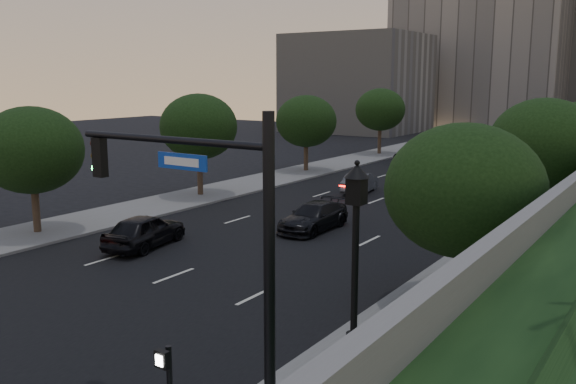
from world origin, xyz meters
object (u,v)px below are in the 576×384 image
Objects in this scene: pedestrian_c at (472,246)px; sedan_near_right at (314,217)px; street_lamp at (355,275)px; pedestrian_b at (496,277)px; sedan_mid_left at (360,183)px; traffic_signal_mast at (227,268)px; sedan_far_left at (410,156)px; pedestrian_a at (413,337)px; sedan_far_right at (506,175)px; sedan_near_left at (145,231)px.

sedan_near_right is at bearing -30.21° from pedestrian_c.
street_lamp is at bearing -55.02° from sedan_near_right.
pedestrian_b is (10.58, -5.29, 0.23)m from sedan_near_right.
street_lamp is 1.33× the size of sedan_mid_left.
sedan_far_left is at bearing 107.82° from traffic_signal_mast.
pedestrian_a is at bearing 19.06° from street_lamp.
pedestrian_a is at bearing 83.93° from pedestrian_c.
traffic_signal_mast is at bearing 62.28° from pedestrian_a.
pedestrian_c is at bearing -16.00° from sedan_near_right.
pedestrian_b is at bearing -73.20° from sedan_far_right.
pedestrian_b is at bearing 106.50° from pedestrian_c.
pedestrian_a reaches higher than sedan_far_left.
sedan_near_left is (-13.59, 5.37, -1.85)m from street_lamp.
sedan_near_left is at bearing 73.35° from sedan_mid_left.
sedan_mid_left is at bearing 88.22° from sedan_far_left.
pedestrian_b is at bearing 104.65° from sedan_far_left.
street_lamp is 10.07m from pedestrian_c.
sedan_far_left is 32.54m from pedestrian_c.
pedestrian_c is at bearing -75.78° from sedan_far_right.
sedan_far_right is at bearing 95.21° from traffic_signal_mast.
pedestrian_a reaches higher than sedan_near_right.
pedestrian_c reaches higher than sedan_far_left.
pedestrian_a is at bearing -76.55° from sedan_far_right.
traffic_signal_mast is 1.42× the size of sedan_far_left.
pedestrian_c is (13.61, 4.59, 0.33)m from sedan_near_left.
street_lamp is 2.92× the size of pedestrian_c.
sedan_near_right is at bearing -24.74° from pedestrian_b.
sedan_far_right is (7.46, 8.46, 0.10)m from sedan_mid_left.
sedan_mid_left is 11.01m from sedan_near_right.
street_lamp is at bearing 98.00° from sedan_far_left.
sedan_near_left is 15.42m from pedestrian_b.
pedestrian_c is (-1.71, 2.83, 0.19)m from pedestrian_b.
sedan_near_right is (2.84, -10.63, 0.00)m from sedan_mid_left.
traffic_signal_mast is 35.67m from sedan_far_right.
pedestrian_b is (2.74, 11.02, -2.75)m from traffic_signal_mast.
traffic_signal_mast reaches higher than pedestrian_a.
pedestrian_c is (11.71, -13.10, 0.42)m from sedan_mid_left.
traffic_signal_mast reaches higher than sedan_near_left.
traffic_signal_mast is 1.50× the size of sedan_far_right.
pedestrian_c is (0.02, 9.96, -1.52)m from street_lamp.
sedan_far_right is at bearing 75.92° from sedan_near_right.
traffic_signal_mast is 3.67× the size of pedestrian_a.
sedan_mid_left is at bearing 104.48° from sedan_near_right.
traffic_signal_mast is 1.52× the size of sedan_near_left.
sedan_mid_left is 20.83m from pedestrian_b.
sedan_near_left is at bearing 158.44° from street_lamp.
traffic_signal_mast reaches higher than sedan_far_left.
pedestrian_c is at bearing 104.27° from sedan_far_left.
street_lamp reaches higher than sedan_far_right.
pedestrian_b reaches higher than sedan_far_left.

